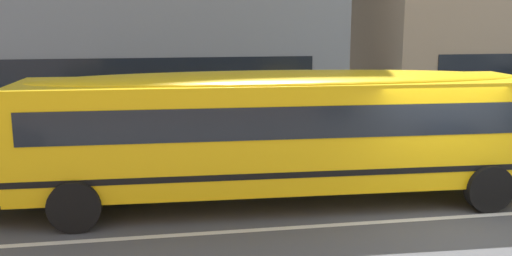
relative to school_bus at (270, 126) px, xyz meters
The scene contains 4 objects.
ground_plane 3.85m from the school_bus, 26.27° to the right, with size 400.00×400.00×0.00m, color #4C4C4F.
sidewalk_far 7.78m from the school_bus, 65.69° to the left, with size 120.00×3.00×0.01m, color gray.
lane_centreline 3.85m from the school_bus, 26.27° to the right, with size 110.00×0.16×0.01m, color silver.
school_bus is the anchor object (origin of this frame).
Camera 1 is at (-5.34, -9.48, 3.78)m, focal length 39.27 mm.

